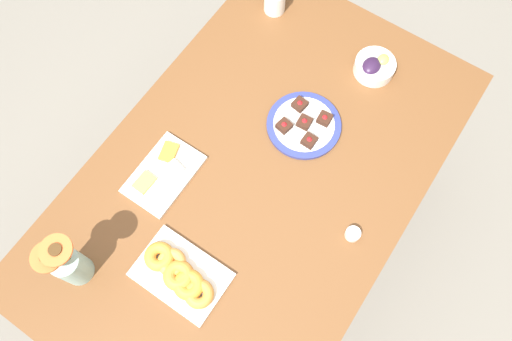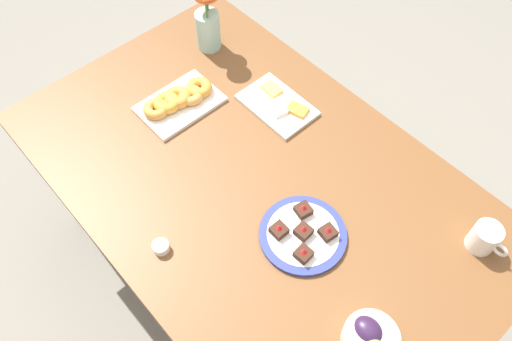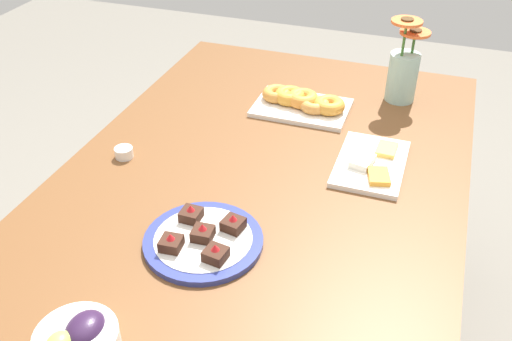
{
  "view_description": "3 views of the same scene",
  "coord_description": "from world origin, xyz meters",
  "views": [
    {
      "loc": [
        -0.5,
        -0.33,
        2.29
      ],
      "look_at": [
        0.0,
        0.0,
        0.78
      ],
      "focal_mm": 35.0,
      "sensor_mm": 36.0,
      "label": 1
    },
    {
      "loc": [
        0.64,
        -0.58,
        2.06
      ],
      "look_at": [
        0.0,
        0.0,
        0.78
      ],
      "focal_mm": 35.0,
      "sensor_mm": 36.0,
      "label": 2
    },
    {
      "loc": [
        1.07,
        0.37,
        1.57
      ],
      "look_at": [
        0.0,
        0.0,
        0.78
      ],
      "focal_mm": 40.0,
      "sensor_mm": 36.0,
      "label": 3
    }
  ],
  "objects": [
    {
      "name": "dining_table",
      "position": [
        0.0,
        0.0,
        0.65
      ],
      "size": [
        1.6,
        1.0,
        0.74
      ],
      "color": "brown",
      "rests_on": "ground_plane"
    },
    {
      "name": "grape_bowl",
      "position": [
        0.57,
        -0.13,
        0.77
      ],
      "size": [
        0.15,
        0.15,
        0.07
      ],
      "color": "white",
      "rests_on": "dining_table"
    },
    {
      "name": "cheese_platter",
      "position": [
        -0.17,
        0.26,
        0.75
      ],
      "size": [
        0.26,
        0.17,
        0.03
      ],
      "color": "white",
      "rests_on": "dining_table"
    },
    {
      "name": "croissant_platter",
      "position": [
        -0.41,
        0.01,
        0.76
      ],
      "size": [
        0.19,
        0.29,
        0.05
      ],
      "color": "white",
      "rests_on": "dining_table"
    },
    {
      "name": "jam_cup_honey",
      "position": [
        0.0,
        -0.37,
        0.76
      ],
      "size": [
        0.05,
        0.05,
        0.03
      ],
      "color": "white",
      "rests_on": "dining_table"
    },
    {
      "name": "dessert_plate",
      "position": [
        0.24,
        -0.04,
        0.75
      ],
      "size": [
        0.26,
        0.26,
        0.05
      ],
      "color": "navy",
      "rests_on": "dining_table"
    },
    {
      "name": "flower_vase",
      "position": [
        -0.57,
        0.27,
        0.83
      ],
      "size": [
        0.12,
        0.12,
        0.26
      ],
      "color": "#99C1B7",
      "rests_on": "dining_table"
    }
  ]
}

